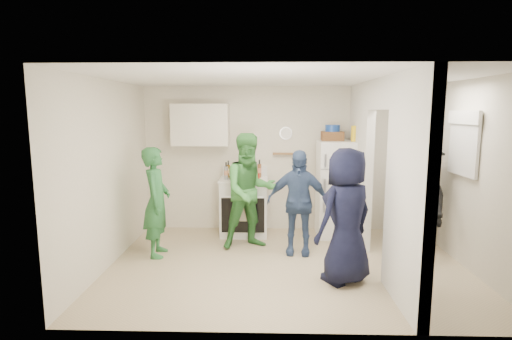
% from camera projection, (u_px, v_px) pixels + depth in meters
% --- Properties ---
extents(floor, '(4.80, 4.80, 0.00)m').
position_uv_depth(floor, '(287.00, 265.00, 5.46)').
color(floor, tan).
rests_on(floor, ground).
extents(wall_back, '(4.80, 0.00, 4.80)m').
position_uv_depth(wall_back, '(283.00, 159.00, 6.95)').
color(wall_back, silver).
rests_on(wall_back, floor).
extents(wall_front, '(4.80, 0.00, 4.80)m').
position_uv_depth(wall_front, '(297.00, 205.00, 3.59)').
color(wall_front, silver).
rests_on(wall_front, floor).
extents(wall_left, '(0.00, 3.40, 3.40)m').
position_uv_depth(wall_left, '(108.00, 174.00, 5.34)').
color(wall_left, silver).
rests_on(wall_left, floor).
extents(wall_right, '(0.00, 3.40, 3.40)m').
position_uv_depth(wall_right, '(472.00, 175.00, 5.20)').
color(wall_right, silver).
rests_on(wall_right, floor).
extents(ceiling, '(4.80, 4.80, 0.00)m').
position_uv_depth(ceiling, '(289.00, 78.00, 5.09)').
color(ceiling, white).
rests_on(ceiling, wall_back).
extents(partition_pier_back, '(0.12, 1.20, 2.50)m').
position_uv_depth(partition_pier_back, '(360.00, 164.00, 6.33)').
color(partition_pier_back, silver).
rests_on(partition_pier_back, floor).
extents(partition_pier_front, '(0.12, 1.20, 2.50)m').
position_uv_depth(partition_pier_front, '(408.00, 192.00, 4.15)').
color(partition_pier_front, silver).
rests_on(partition_pier_front, floor).
extents(partition_header, '(0.12, 1.00, 0.40)m').
position_uv_depth(partition_header, '(383.00, 94.00, 5.08)').
color(partition_header, silver).
rests_on(partition_header, partition_pier_back).
extents(stove, '(0.80, 0.67, 0.96)m').
position_uv_depth(stove, '(244.00, 206.00, 6.76)').
color(stove, white).
rests_on(stove, floor).
extents(upper_cabinet, '(0.95, 0.34, 0.70)m').
position_uv_depth(upper_cabinet, '(200.00, 125.00, 6.72)').
color(upper_cabinet, silver).
rests_on(upper_cabinet, wall_back).
extents(fridge, '(0.66, 0.64, 1.60)m').
position_uv_depth(fridge, '(337.00, 189.00, 6.64)').
color(fridge, white).
rests_on(fridge, floor).
extents(wicker_basket, '(0.35, 0.25, 0.15)m').
position_uv_depth(wicker_basket, '(332.00, 136.00, 6.56)').
color(wicker_basket, brown).
rests_on(wicker_basket, fridge).
extents(blue_bowl, '(0.24, 0.24, 0.11)m').
position_uv_depth(blue_bowl, '(333.00, 128.00, 6.54)').
color(blue_bowl, navy).
rests_on(blue_bowl, wicker_basket).
extents(yellow_cup_stack_top, '(0.09, 0.09, 0.25)m').
position_uv_depth(yellow_cup_stack_top, '(354.00, 134.00, 6.40)').
color(yellow_cup_stack_top, yellow).
rests_on(yellow_cup_stack_top, fridge).
extents(wall_clock, '(0.22, 0.02, 0.22)m').
position_uv_depth(wall_clock, '(286.00, 133.00, 6.86)').
color(wall_clock, white).
rests_on(wall_clock, wall_back).
extents(spice_shelf, '(0.35, 0.08, 0.03)m').
position_uv_depth(spice_shelf, '(283.00, 154.00, 6.89)').
color(spice_shelf, olive).
rests_on(spice_shelf, wall_back).
extents(nook_window, '(0.03, 0.70, 0.80)m').
position_uv_depth(nook_window, '(465.00, 144.00, 5.34)').
color(nook_window, black).
rests_on(nook_window, wall_right).
extents(nook_window_frame, '(0.04, 0.76, 0.86)m').
position_uv_depth(nook_window_frame, '(464.00, 144.00, 5.34)').
color(nook_window_frame, white).
rests_on(nook_window_frame, wall_right).
extents(nook_valance, '(0.04, 0.82, 0.18)m').
position_uv_depth(nook_valance, '(464.00, 117.00, 5.29)').
color(nook_valance, white).
rests_on(nook_valance, wall_right).
extents(yellow_cup_stack_stove, '(0.09, 0.09, 0.25)m').
position_uv_depth(yellow_cup_stack_stove, '(236.00, 173.00, 6.46)').
color(yellow_cup_stack_stove, '#F4FB15').
rests_on(yellow_cup_stack_stove, stove).
extents(red_cup, '(0.09, 0.09, 0.12)m').
position_uv_depth(red_cup, '(257.00, 177.00, 6.47)').
color(red_cup, '#AF150B').
rests_on(red_cup, stove).
extents(person_green_left, '(0.43, 0.61, 1.58)m').
position_uv_depth(person_green_left, '(157.00, 202.00, 5.72)').
color(person_green_left, '#2E7438').
rests_on(person_green_left, floor).
extents(person_green_center, '(1.02, 0.91, 1.76)m').
position_uv_depth(person_green_center, '(250.00, 191.00, 6.05)').
color(person_green_center, '#3F863B').
rests_on(person_green_center, floor).
extents(person_denim, '(0.94, 0.48, 1.53)m').
position_uv_depth(person_denim, '(298.00, 202.00, 5.80)').
color(person_denim, '#354E74').
rests_on(person_denim, floor).
extents(person_navy, '(0.97, 0.89, 1.66)m').
position_uv_depth(person_navy, '(346.00, 216.00, 4.81)').
color(person_navy, black).
rests_on(person_navy, floor).
extents(person_nook, '(0.88, 1.22, 1.71)m').
position_uv_depth(person_nook, '(418.00, 196.00, 5.84)').
color(person_nook, black).
rests_on(person_nook, floor).
extents(bottle_a, '(0.06, 0.06, 0.29)m').
position_uv_depth(bottle_a, '(228.00, 169.00, 6.79)').
color(bottle_a, brown).
rests_on(bottle_a, stove).
extents(bottle_b, '(0.07, 0.07, 0.24)m').
position_uv_depth(bottle_b, '(232.00, 172.00, 6.58)').
color(bottle_b, '#154116').
rests_on(bottle_b, stove).
extents(bottle_c, '(0.06, 0.06, 0.26)m').
position_uv_depth(bottle_c, '(240.00, 169.00, 6.84)').
color(bottle_c, '#B0B6BE').
rests_on(bottle_c, stove).
extents(bottle_d, '(0.08, 0.08, 0.33)m').
position_uv_depth(bottle_d, '(246.00, 170.00, 6.59)').
color(bottle_d, '#632911').
rests_on(bottle_d, stove).
extents(bottle_e, '(0.07, 0.07, 0.25)m').
position_uv_depth(bottle_e, '(250.00, 170.00, 6.83)').
color(bottle_e, gray).
rests_on(bottle_e, stove).
extents(bottle_f, '(0.08, 0.08, 0.26)m').
position_uv_depth(bottle_f, '(254.00, 171.00, 6.67)').
color(bottle_f, '#133619').
rests_on(bottle_f, stove).
extents(bottle_g, '(0.07, 0.07, 0.30)m').
position_uv_depth(bottle_g, '(259.00, 169.00, 6.79)').
color(bottle_g, '#935730').
rests_on(bottle_g, stove).
extents(bottle_h, '(0.07, 0.07, 0.29)m').
position_uv_depth(bottle_h, '(226.00, 171.00, 6.56)').
color(bottle_h, '#9899A3').
rests_on(bottle_h, stove).
extents(bottle_i, '(0.06, 0.06, 0.29)m').
position_uv_depth(bottle_i, '(248.00, 169.00, 6.76)').
color(bottle_i, '#56260E').
rests_on(bottle_i, stove).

